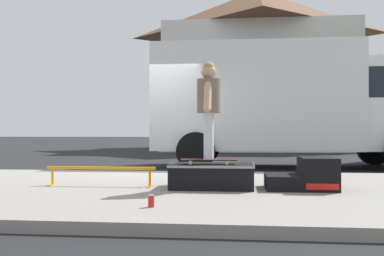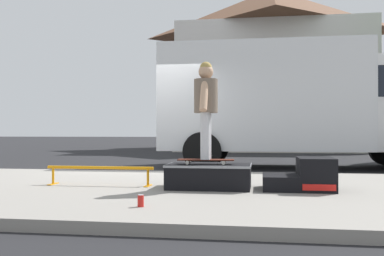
{
  "view_description": "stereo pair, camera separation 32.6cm",
  "coord_description": "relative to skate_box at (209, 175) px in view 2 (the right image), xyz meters",
  "views": [
    {
      "loc": [
        2.17,
        -9.22,
        0.9
      ],
      "look_at": [
        1.42,
        -2.26,
        0.96
      ],
      "focal_mm": 41.35,
      "sensor_mm": 36.0,
      "label": 1
    },
    {
      "loc": [
        2.49,
        -9.18,
        0.9
      ],
      "look_at": [
        1.42,
        -2.26,
        0.96
      ],
      "focal_mm": 41.35,
      "sensor_mm": 36.0,
      "label": 2
    }
  ],
  "objects": [
    {
      "name": "ground_plane",
      "position": [
        -1.79,
        3.06,
        -0.3
      ],
      "size": [
        140.0,
        140.0,
        0.0
      ],
      "primitive_type": "plane",
      "color": "black"
    },
    {
      "name": "soda_can",
      "position": [
        -0.53,
        -1.65,
        -0.12
      ],
      "size": [
        0.07,
        0.07,
        0.13
      ],
      "color": "red",
      "rests_on": "sidewalk_slab"
    },
    {
      "name": "skater_kid",
      "position": [
        -0.05,
        -0.03,
        1.02
      ],
      "size": [
        0.33,
        0.7,
        1.36
      ],
      "color": "silver",
      "rests_on": "skateboard"
    },
    {
      "name": "kicker_ramp",
      "position": [
        1.29,
        -0.0,
        0.0
      ],
      "size": [
        0.94,
        0.72,
        0.44
      ],
      "color": "black",
      "rests_on": "sidewalk_slab"
    },
    {
      "name": "house_behind",
      "position": [
        1.32,
        17.32,
        3.94
      ],
      "size": [
        9.54,
        8.22,
        8.4
      ],
      "color": "silver",
      "rests_on": "ground"
    },
    {
      "name": "skateboard",
      "position": [
        -0.05,
        -0.03,
        0.21
      ],
      "size": [
        0.79,
        0.23,
        0.07
      ],
      "color": "#4C1E14",
      "rests_on": "skate_box"
    },
    {
      "name": "sidewalk_slab",
      "position": [
        -1.79,
        0.06,
        -0.24
      ],
      "size": [
        50.0,
        5.0,
        0.12
      ],
      "primitive_type": "cube",
      "color": "gray",
      "rests_on": "ground"
    },
    {
      "name": "skate_box",
      "position": [
        0.0,
        0.0,
        0.0
      ],
      "size": [
        1.16,
        0.77,
        0.33
      ],
      "color": "black",
      "rests_on": "sidewalk_slab"
    },
    {
      "name": "grind_rail",
      "position": [
        -1.63,
        0.08,
        0.03
      ],
      "size": [
        1.62,
        0.28,
        0.28
      ],
      "color": "orange",
      "rests_on": "sidewalk_slab"
    },
    {
      "name": "box_truck",
      "position": [
        1.74,
        5.26,
        1.4
      ],
      "size": [
        6.91,
        2.63,
        3.05
      ],
      "color": "silver",
      "rests_on": "ground"
    }
  ]
}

